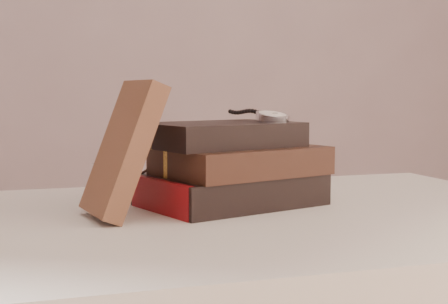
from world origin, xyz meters
name	(u,v)px	position (x,y,z in m)	size (l,w,h in m)	color
table	(209,284)	(0.00, 0.35, 0.66)	(1.00, 0.60, 0.75)	beige
book_stack	(232,166)	(0.05, 0.41, 0.80)	(0.27, 0.22, 0.12)	black
journal	(123,149)	(-0.11, 0.36, 0.84)	(0.03, 0.11, 0.18)	#45281A
pocket_watch	(269,116)	(0.11, 0.42, 0.87)	(0.06, 0.15, 0.02)	silver
eyeglasses	(152,157)	(-0.05, 0.46, 0.82)	(0.13, 0.14, 0.05)	silver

